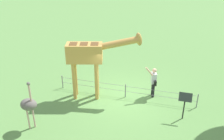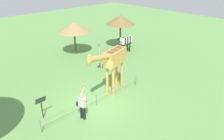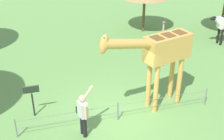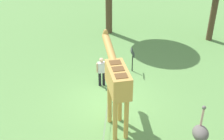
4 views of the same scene
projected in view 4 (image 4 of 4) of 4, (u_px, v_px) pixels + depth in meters
ground_plane at (110, 101)px, 13.80m from camera, size 60.00×60.00×0.00m
giraffe at (116, 79)px, 11.20m from camera, size 3.61×1.41×3.46m
visitor at (102, 70)px, 14.52m from camera, size 0.62×0.57×1.73m
ostrich at (200, 133)px, 10.20m from camera, size 0.70×0.56×2.25m
info_sign at (133, 56)px, 15.75m from camera, size 0.56×0.21×1.32m
wire_fence at (109, 94)px, 13.60m from camera, size 7.05×0.05×0.75m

